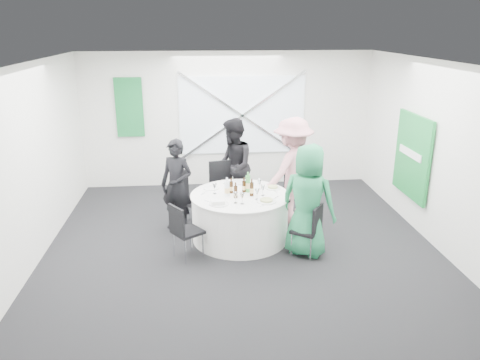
{
  "coord_description": "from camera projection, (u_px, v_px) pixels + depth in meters",
  "views": [
    {
      "loc": [
        -0.64,
        -6.66,
        3.3
      ],
      "look_at": [
        0.0,
        0.2,
        1.0
      ],
      "focal_mm": 35.0,
      "sensor_mm": 36.0,
      "label": 1
    }
  ],
  "objects": [
    {
      "name": "window_panel",
      "position": [
        242.0,
        115.0,
        9.74
      ],
      "size": [
        2.6,
        0.03,
        1.6
      ],
      "primitive_type": "cube",
      "color": "silver",
      "rests_on": "wall_back"
    },
    {
      "name": "fork_c",
      "position": [
        275.0,
        191.0,
        7.48
      ],
      "size": [
        0.08,
        0.14,
        0.01
      ],
      "primitive_type": "cube",
      "rotation": [
        0.0,
        0.0,
        0.47
      ],
      "color": "silver",
      "rests_on": "banquet_table"
    },
    {
      "name": "wall_left",
      "position": [
        33.0,
        164.0,
        6.69
      ],
      "size": [
        0.0,
        6.0,
        6.0
      ],
      "primitive_type": "plane",
      "rotation": [
        1.57,
        0.0,
        1.57
      ],
      "color": "white",
      "rests_on": "floor"
    },
    {
      "name": "plate_back_left",
      "position": [
        211.0,
        188.0,
        7.61
      ],
      "size": [
        0.26,
        0.26,
        0.01
      ],
      "color": "white",
      "rests_on": "banquet_table"
    },
    {
      "name": "chair_front_right",
      "position": [
        310.0,
        227.0,
        6.86
      ],
      "size": [
        0.52,
        0.52,
        0.81
      ],
      "rotation": [
        0.0,
        0.0,
        4.1
      ],
      "color": "black",
      "rests_on": "floor"
    },
    {
      "name": "fork_e",
      "position": [
        263.0,
        205.0,
        6.9
      ],
      "size": [
        0.11,
        0.12,
        0.01
      ],
      "primitive_type": "cube",
      "rotation": [
        0.0,
        0.0,
        -0.73
      ],
      "color": "silver",
      "rests_on": "banquet_table"
    },
    {
      "name": "person_woman_pink",
      "position": [
        292.0,
        170.0,
        8.02
      ],
      "size": [
        1.29,
        1.13,
        1.84
      ],
      "primitive_type": "imported",
      "rotation": [
        0.0,
        0.0,
        -2.53
      ],
      "color": "pink",
      "rests_on": "floor"
    },
    {
      "name": "chair_back",
      "position": [
        223.0,
        184.0,
        8.36
      ],
      "size": [
        0.53,
        0.54,
        0.99
      ],
      "rotation": [
        0.0,
        0.0,
        0.2
      ],
      "color": "black",
      "rests_on": "floor"
    },
    {
      "name": "wine_glass_g",
      "position": [
        247.0,
        179.0,
        7.66
      ],
      "size": [
        0.07,
        0.07,
        0.17
      ],
      "color": "white",
      "rests_on": "banquet_table"
    },
    {
      "name": "floor",
      "position": [
        241.0,
        244.0,
        7.39
      ],
      "size": [
        6.0,
        6.0,
        0.0
      ],
      "primitive_type": "plane",
      "color": "black",
      "rests_on": "ground"
    },
    {
      "name": "wine_glass_e",
      "position": [
        235.0,
        195.0,
        6.95
      ],
      "size": [
        0.07,
        0.07,
        0.17
      ],
      "color": "white",
      "rests_on": "banquet_table"
    },
    {
      "name": "person_man_back_left",
      "position": [
        177.0,
        185.0,
        7.72
      ],
      "size": [
        0.67,
        0.58,
        1.54
      ],
      "primitive_type": "imported",
      "rotation": [
        0.0,
        0.0,
        -0.46
      ],
      "color": "black",
      "rests_on": "floor"
    },
    {
      "name": "fork_b",
      "position": [
        208.0,
        202.0,
        7.03
      ],
      "size": [
        0.12,
        0.12,
        0.01
      ],
      "primitive_type": "cube",
      "rotation": [
        0.0,
        0.0,
        -2.34
      ],
      "color": "silver",
      "rests_on": "banquet_table"
    },
    {
      "name": "knife_a",
      "position": [
        227.0,
        183.0,
        7.84
      ],
      "size": [
        0.15,
        0.02,
        0.01
      ],
      "primitive_type": "cube",
      "rotation": [
        0.0,
        0.0,
        1.56
      ],
      "color": "silver",
      "rests_on": "banquet_table"
    },
    {
      "name": "wall_front",
      "position": [
        273.0,
        251.0,
        4.11
      ],
      "size": [
        6.0,
        0.0,
        6.0
      ],
      "primitive_type": "plane",
      "rotation": [
        -1.57,
        0.0,
        0.0
      ],
      "color": "white",
      "rests_on": "floor"
    },
    {
      "name": "knife_e",
      "position": [
        276.0,
        198.0,
        7.2
      ],
      "size": [
        0.1,
        0.13,
        0.01
      ],
      "primitive_type": "cube",
      "rotation": [
        0.0,
        0.0,
        -0.65
      ],
      "color": "silver",
      "rests_on": "banquet_table"
    },
    {
      "name": "fork_d",
      "position": [
        215.0,
        186.0,
        7.72
      ],
      "size": [
        0.09,
        0.14,
        0.01
      ],
      "primitive_type": "cube",
      "rotation": [
        0.0,
        0.0,
        2.58
      ],
      "color": "silver",
      "rests_on": "banquet_table"
    },
    {
      "name": "beer_bottle_c",
      "position": [
        252.0,
        189.0,
        7.25
      ],
      "size": [
        0.06,
        0.06,
        0.28
      ],
      "color": "#351C09",
      "rests_on": "banquet_table"
    },
    {
      "name": "chair_front_left",
      "position": [
        183.0,
        228.0,
        6.77
      ],
      "size": [
        0.54,
        0.54,
        0.85
      ],
      "rotation": [
        0.0,
        0.0,
        2.17
      ],
      "color": "black",
      "rests_on": "floor"
    },
    {
      "name": "wine_glass_c",
      "position": [
        259.0,
        182.0,
        7.54
      ],
      "size": [
        0.07,
        0.07,
        0.17
      ],
      "color": "white",
      "rests_on": "banquet_table"
    },
    {
      "name": "wall_right",
      "position": [
        435.0,
        154.0,
        7.21
      ],
      "size": [
        0.0,
        6.0,
        6.0
      ],
      "primitive_type": "plane",
      "rotation": [
        1.57,
        0.0,
        -1.57
      ],
      "color": "white",
      "rests_on": "floor"
    },
    {
      "name": "wine_glass_a",
      "position": [
        263.0,
        188.0,
        7.26
      ],
      "size": [
        0.07,
        0.07,
        0.17
      ],
      "color": "white",
      "rests_on": "banquet_table"
    },
    {
      "name": "person_woman_green",
      "position": [
        308.0,
        201.0,
        6.83
      ],
      "size": [
        0.99,
        0.9,
        1.7
      ],
      "primitive_type": "imported",
      "rotation": [
        0.0,
        0.0,
        2.58
      ],
      "color": "#23804F",
      "rests_on": "floor"
    },
    {
      "name": "green_sign",
      "position": [
        412.0,
        156.0,
        7.84
      ],
      "size": [
        0.05,
        1.2,
        1.4
      ],
      "primitive_type": "cube",
      "color": "#188436",
      "rests_on": "wall_right"
    },
    {
      "name": "beer_bottle_d",
      "position": [
        236.0,
        192.0,
        7.18
      ],
      "size": [
        0.06,
        0.06,
        0.25
      ],
      "color": "#351C09",
      "rests_on": "banquet_table"
    },
    {
      "name": "chair_back_left",
      "position": [
        186.0,
        194.0,
        7.94
      ],
      "size": [
        0.6,
        0.6,
        0.94
      ],
      "rotation": [
        0.0,
        0.0,
        0.93
      ],
      "color": "black",
      "rests_on": "floor"
    },
    {
      "name": "wall_back",
      "position": [
        228.0,
        120.0,
        9.78
      ],
      "size": [
        6.0,
        0.0,
        6.0
      ],
      "primitive_type": "plane",
      "rotation": [
        1.57,
        0.0,
        0.0
      ],
      "color": "white",
      "rests_on": "floor"
    },
    {
      "name": "chair_back_right",
      "position": [
        289.0,
        191.0,
        8.24
      ],
      "size": [
        0.56,
        0.56,
        0.88
      ],
      "rotation": [
        0.0,
        0.0,
        -0.87
      ],
      "color": "black",
      "rests_on": "floor"
    },
    {
      "name": "banquet_table",
      "position": [
        240.0,
        217.0,
        7.46
      ],
      "size": [
        1.56,
        1.56,
        0.76
      ],
      "color": "silver",
      "rests_on": "floor"
    },
    {
      "name": "plate_front_right",
      "position": [
        266.0,
        201.0,
        7.04
      ],
      "size": [
        0.29,
        0.29,
        0.04
      ],
      "color": "white",
      "rests_on": "banquet_table"
    },
    {
      "name": "wine_glass_b",
      "position": [
        215.0,
        186.0,
        7.34
      ],
      "size": [
        0.07,
        0.07,
        0.17
      ],
      "color": "white",
      "rests_on": "banquet_table"
    },
    {
      "name": "napkin",
      "position": [
        218.0,
        202.0,
        6.91
      ],
      "size": [
        0.21,
        0.15,
        0.05
      ],
      "primitive_type": "cube",
      "rotation": [
        0.0,
        0.0,
        0.1
      ],
      "color": "silver",
      "rests_on": "plate_front_left"
    },
    {
      "name": "knife_b",
      "position": [
        220.0,
        206.0,
        6.87
      ],
      "size": [
        0.1,
        0.13,
        0.01
      ],
      "primitive_type": "cube",
      "rotation": [
        0.0,
        0.0,
        -2.49
      ],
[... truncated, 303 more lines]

